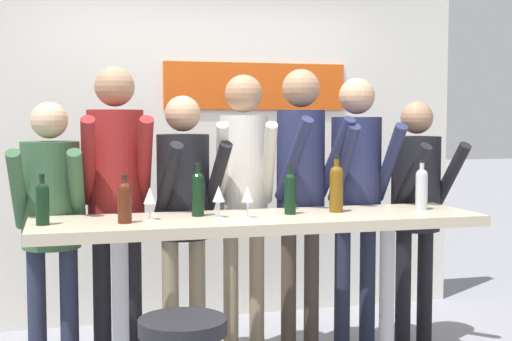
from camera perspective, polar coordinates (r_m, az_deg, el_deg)
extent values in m
cube|color=silver|center=(5.52, -4.11, 1.84)|extent=(4.12, 0.10, 2.63)
cube|color=#DB5114|center=(5.55, 0.02, 6.76)|extent=(1.44, 0.02, 0.36)
cube|color=beige|center=(4.00, 0.37, -4.10)|extent=(2.52, 0.64, 0.06)
cylinder|color=#B2B2B7|center=(3.96, -10.77, -11.25)|extent=(0.09, 0.09, 0.94)
cylinder|color=#B2B2B7|center=(4.36, 10.42, -9.81)|extent=(0.09, 0.09, 0.94)
cylinder|color=black|center=(3.22, -5.89, -12.30)|extent=(0.39, 0.39, 0.07)
cylinder|color=#23283D|center=(4.46, -17.12, -10.91)|extent=(0.11, 0.11, 0.79)
cylinder|color=#23283D|center=(4.45, -14.70, -10.93)|extent=(0.11, 0.11, 0.79)
cylinder|color=#335638|center=(4.33, -16.10, -1.88)|extent=(0.37, 0.37, 0.62)
sphere|color=#D6AD89|center=(4.30, -16.21, 3.88)|extent=(0.21, 0.21, 0.21)
cylinder|color=#335638|center=(4.19, -18.50, -1.50)|extent=(0.11, 0.38, 0.48)
cylinder|color=#335638|center=(4.16, -14.14, -1.46)|extent=(0.11, 0.38, 0.48)
cylinder|color=black|center=(4.52, -12.21, -9.96)|extent=(0.11, 0.11, 0.89)
cylinder|color=black|center=(4.53, -9.81, -9.91)|extent=(0.11, 0.11, 0.89)
cylinder|color=maroon|center=(4.40, -11.15, 0.20)|extent=(0.35, 0.35, 0.70)
sphere|color=#9E7556|center=(4.39, -11.24, 6.60)|extent=(0.24, 0.24, 0.24)
cylinder|color=maroon|center=(4.22, -13.26, 0.69)|extent=(0.10, 0.41, 0.54)
cylinder|color=maroon|center=(4.23, -8.89, 0.76)|extent=(0.10, 0.41, 0.54)
cylinder|color=gray|center=(4.49, -6.85, -10.55)|extent=(0.10, 0.10, 0.81)
cylinder|color=gray|center=(4.55, -4.72, -10.33)|extent=(0.10, 0.10, 0.81)
cylinder|color=black|center=(4.39, -5.85, -1.27)|extent=(0.38, 0.38, 0.64)
sphere|color=tan|center=(4.37, -5.89, 4.55)|extent=(0.22, 0.22, 0.22)
cylinder|color=black|center=(4.19, -7.06, -0.92)|extent=(0.15, 0.38, 0.49)
cylinder|color=black|center=(4.30, -3.22, -0.76)|extent=(0.15, 0.38, 0.49)
cylinder|color=gray|center=(4.61, -2.02, -9.70)|extent=(0.10, 0.10, 0.87)
cylinder|color=gray|center=(4.62, 0.06, -9.66)|extent=(0.10, 0.10, 0.87)
cylinder|color=beige|center=(4.49, -0.99, 0.03)|extent=(0.35, 0.35, 0.69)
sphere|color=#9E7556|center=(4.48, -1.00, 6.17)|extent=(0.24, 0.24, 0.24)
cylinder|color=beige|center=(4.31, -2.75, 0.51)|extent=(0.14, 0.40, 0.52)
cylinder|color=beige|center=(4.33, 1.04, 0.53)|extent=(0.14, 0.40, 0.52)
cylinder|color=#473D33|center=(4.65, 2.62, -9.47)|extent=(0.10, 0.10, 0.89)
cylinder|color=#473D33|center=(4.73, 4.45, -9.25)|extent=(0.10, 0.10, 0.89)
cylinder|color=#23284C|center=(4.57, 3.59, 0.41)|extent=(0.36, 0.36, 0.70)
sphere|color=#9E7556|center=(4.56, 3.62, 6.59)|extent=(0.24, 0.24, 0.24)
cylinder|color=#23284C|center=(4.34, 3.02, 0.89)|extent=(0.15, 0.41, 0.53)
cylinder|color=#23284C|center=(4.49, 6.30, 0.98)|extent=(0.15, 0.41, 0.53)
cylinder|color=#23283D|center=(4.79, 6.91, -9.24)|extent=(0.10, 0.10, 0.87)
cylinder|color=#23283D|center=(4.86, 8.90, -9.07)|extent=(0.10, 0.10, 0.87)
cylinder|color=#23284C|center=(4.70, 8.01, 0.08)|extent=(0.33, 0.33, 0.69)
sphere|color=tan|center=(4.69, 8.07, 5.91)|extent=(0.23, 0.23, 0.23)
cylinder|color=#23284C|center=(4.49, 7.04, 0.53)|extent=(0.08, 0.40, 0.52)
cylinder|color=#23284C|center=(4.61, 10.61, 0.58)|extent=(0.08, 0.40, 0.52)
cylinder|color=black|center=(4.94, 11.69, -9.30)|extent=(0.10, 0.10, 0.79)
cylinder|color=black|center=(5.05, 13.35, -9.04)|extent=(0.10, 0.10, 0.79)
cylinder|color=black|center=(4.88, 12.66, -1.01)|extent=(0.37, 0.37, 0.63)
sphere|color=#9E7556|center=(4.86, 12.74, 4.14)|extent=(0.22, 0.22, 0.22)
cylinder|color=black|center=(4.66, 12.28, -0.69)|extent=(0.13, 0.38, 0.48)
cylinder|color=black|center=(4.85, 15.21, -0.55)|extent=(0.13, 0.38, 0.48)
cylinder|color=#B7BCC1|center=(4.38, 13.10, -1.71)|extent=(0.07, 0.07, 0.21)
sphere|color=#B7BCC1|center=(4.37, 13.12, -0.35)|extent=(0.07, 0.07, 0.07)
cylinder|color=#B7BCC1|center=(4.37, 13.13, 0.13)|extent=(0.03, 0.03, 0.07)
cylinder|color=black|center=(4.36, 13.14, 0.72)|extent=(0.03, 0.03, 0.02)
cylinder|color=#4C1E0F|center=(3.78, -10.46, -2.83)|extent=(0.07, 0.07, 0.18)
sphere|color=#4C1E0F|center=(3.78, -10.48, -1.49)|extent=(0.07, 0.07, 0.07)
cylinder|color=#4C1E0F|center=(3.77, -10.49, -1.02)|extent=(0.03, 0.03, 0.06)
cylinder|color=black|center=(3.77, -10.49, -0.45)|extent=(0.03, 0.03, 0.01)
cylinder|color=black|center=(3.81, -16.72, -2.83)|extent=(0.07, 0.07, 0.18)
sphere|color=black|center=(3.80, -16.75, -1.45)|extent=(0.07, 0.07, 0.07)
cylinder|color=black|center=(3.80, -16.76, -0.96)|extent=(0.03, 0.03, 0.07)
cylinder|color=black|center=(3.80, -16.77, -0.37)|extent=(0.03, 0.03, 0.01)
cylinder|color=black|center=(4.07, 2.75, -2.12)|extent=(0.07, 0.07, 0.20)
sphere|color=black|center=(4.06, 2.76, -0.71)|extent=(0.07, 0.07, 0.07)
cylinder|color=black|center=(4.06, 2.76, -0.22)|extent=(0.02, 0.02, 0.07)
cylinder|color=black|center=(4.05, 2.76, 0.39)|extent=(0.03, 0.03, 0.01)
cylinder|color=brown|center=(4.18, 6.44, -1.76)|extent=(0.08, 0.08, 0.23)
sphere|color=brown|center=(4.17, 6.46, -0.18)|extent=(0.08, 0.08, 0.08)
cylinder|color=brown|center=(4.17, 6.46, 0.38)|extent=(0.03, 0.03, 0.08)
cylinder|color=black|center=(4.17, 6.47, 1.06)|extent=(0.03, 0.03, 0.02)
cylinder|color=black|center=(4.00, -4.66, -2.17)|extent=(0.07, 0.07, 0.21)
sphere|color=black|center=(3.99, -4.67, -0.67)|extent=(0.07, 0.07, 0.07)
cylinder|color=black|center=(3.99, -4.68, -0.14)|extent=(0.03, 0.03, 0.07)
cylinder|color=black|center=(3.98, -4.68, 0.50)|extent=(0.03, 0.03, 0.02)
cylinder|color=silver|center=(3.94, -0.68, -3.73)|extent=(0.06, 0.06, 0.01)
cylinder|color=silver|center=(3.94, -0.68, -3.11)|extent=(0.01, 0.01, 0.08)
cone|color=silver|center=(3.93, -0.68, -1.87)|extent=(0.07, 0.07, 0.09)
cylinder|color=silver|center=(3.95, -2.99, -3.72)|extent=(0.06, 0.06, 0.01)
cylinder|color=silver|center=(3.95, -2.99, -3.10)|extent=(0.01, 0.01, 0.08)
cone|color=silver|center=(3.94, -3.00, -1.86)|extent=(0.07, 0.07, 0.09)
cylinder|color=silver|center=(3.90, -8.47, -3.86)|extent=(0.06, 0.06, 0.01)
cylinder|color=silver|center=(3.90, -8.48, -3.23)|extent=(0.01, 0.01, 0.08)
cone|color=silver|center=(3.89, -8.49, -1.98)|extent=(0.07, 0.07, 0.09)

